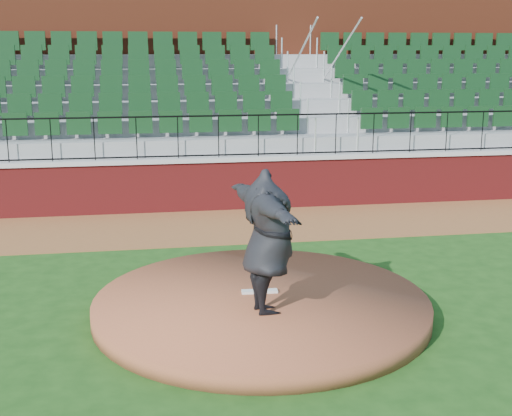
{
  "coord_description": "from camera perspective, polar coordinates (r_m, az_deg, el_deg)",
  "views": [
    {
      "loc": [
        -1.78,
        -9.19,
        3.84
      ],
      "look_at": [
        0.0,
        1.5,
        1.3
      ],
      "focal_mm": 47.43,
      "sensor_mm": 36.0,
      "label": 1
    }
  ],
  "objects": [
    {
      "name": "ground",
      "position": [
        10.12,
        1.42,
        -9.12
      ],
      "size": [
        90.0,
        90.0,
        0.0
      ],
      "primitive_type": "plane",
      "color": "#194112",
      "rests_on": "ground"
    },
    {
      "name": "pitcher",
      "position": [
        9.28,
        0.99,
        -2.88
      ],
      "size": [
        1.03,
        2.58,
        2.04
      ],
      "primitive_type": "imported",
      "rotation": [
        0.0,
        0.0,
        1.71
      ],
      "color": "black",
      "rests_on": "pitchers_mound"
    },
    {
      "name": "seating_stands",
      "position": [
        19.06,
        -4.12,
        8.53
      ],
      "size": [
        34.0,
        5.1,
        4.6
      ],
      "primitive_type": null,
      "color": "gray",
      "rests_on": "ground"
    },
    {
      "name": "field_wall",
      "position": [
        16.61,
        -3.13,
        1.93
      ],
      "size": [
        34.0,
        0.35,
        1.2
      ],
      "primitive_type": "cube",
      "color": "maroon",
      "rests_on": "ground"
    },
    {
      "name": "concourse_wall",
      "position": [
        21.82,
        -4.85,
        10.29
      ],
      "size": [
        34.0,
        0.5,
        5.5
      ],
      "primitive_type": "cube",
      "color": "maroon",
      "rests_on": "ground"
    },
    {
      "name": "wall_railing",
      "position": [
        16.42,
        -3.18,
        6.04
      ],
      "size": [
        34.0,
        0.05,
        1.0
      ],
      "primitive_type": null,
      "color": "black",
      "rests_on": "wall_cap"
    },
    {
      "name": "warning_track",
      "position": [
        15.19,
        -2.42,
        -1.44
      ],
      "size": [
        34.0,
        3.2,
        0.01
      ],
      "primitive_type": "cube",
      "color": "brown",
      "rests_on": "ground"
    },
    {
      "name": "wall_cap",
      "position": [
        16.5,
        -3.15,
        4.14
      ],
      "size": [
        34.0,
        0.45,
        0.1
      ],
      "primitive_type": "cube",
      "color": "#B7B7B7",
      "rests_on": "field_wall"
    },
    {
      "name": "pitching_rubber",
      "position": [
        10.33,
        0.31,
        -7.04
      ],
      "size": [
        0.55,
        0.17,
        0.04
      ],
      "primitive_type": "cube",
      "rotation": [
        0.0,
        0.0,
        -0.06
      ],
      "color": "silver",
      "rests_on": "pitchers_mound"
    },
    {
      "name": "pitchers_mound",
      "position": [
        10.19,
        0.45,
        -8.21
      ],
      "size": [
        4.98,
        4.98,
        0.25
      ],
      "primitive_type": "cylinder",
      "color": "brown",
      "rests_on": "ground"
    }
  ]
}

